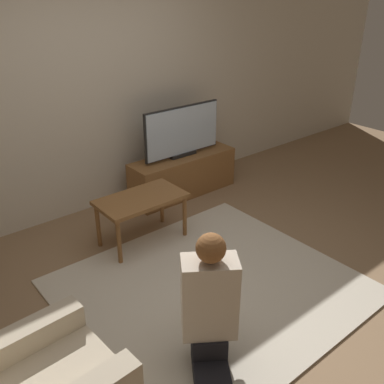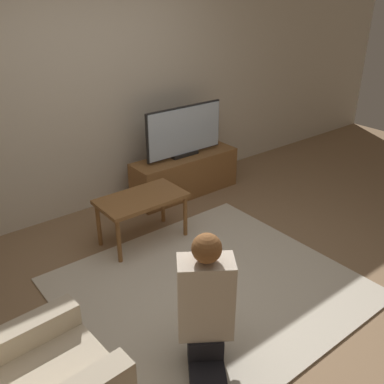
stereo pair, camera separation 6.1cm
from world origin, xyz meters
name	(u,v)px [view 2 (the right image)]	position (x,y,z in m)	size (l,w,h in m)	color
ground_plane	(210,288)	(0.00, 0.00, 0.00)	(10.00, 10.00, 0.00)	#896B4C
wall_back	(88,88)	(0.00, 1.93, 1.30)	(10.00, 0.06, 2.60)	beige
rug	(210,288)	(0.00, 0.00, 0.01)	(2.22, 2.02, 0.02)	beige
tv_stand	(185,175)	(0.92, 1.54, 0.24)	(1.29, 0.39, 0.47)	brown
tv	(184,131)	(0.92, 1.54, 0.76)	(1.00, 0.08, 0.58)	black
coffee_table	(142,202)	(-0.03, 0.96, 0.41)	(0.81, 0.46, 0.47)	brown
person_kneeling	(206,307)	(-0.53, -0.56, 0.48)	(0.67, 0.82, 0.97)	black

